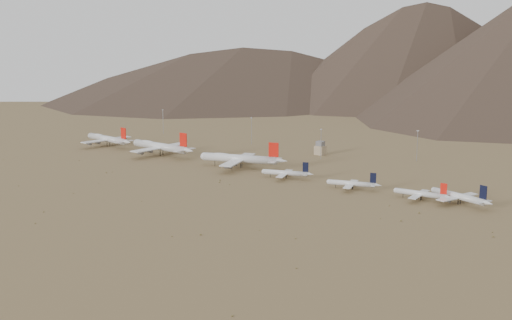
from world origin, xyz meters
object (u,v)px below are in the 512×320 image
Objects in this scene: widebody_east at (240,159)px; narrowbody_b at (353,184)px; narrowbody_a at (287,173)px; widebody_west at (108,139)px; control_tower at (320,149)px; widebody_centre at (161,146)px.

widebody_east reaches higher than narrowbody_b.
widebody_west is at bearing 157.15° from narrowbody_a.
narrowbody_a is 1.03× the size of narrowbody_b.
narrowbody_b reaches higher than control_tower.
control_tower is at bearing 40.76° from widebody_centre.
widebody_west is 161.62m from widebody_east.
widebody_centre is at bearing 160.28° from narrowbody_b.
narrowbody_b is 3.04× the size of control_tower.
narrowbody_a is at bearing 163.07° from narrowbody_b.
widebody_west is at bearing -179.65° from widebody_centre.
narrowbody_b is (193.57, -10.25, -3.63)m from widebody_centre.
widebody_centre reaches higher than widebody_east.
narrowbody_a is at bearing -72.43° from control_tower.
narrowbody_b is at bearing -48.48° from control_tower.
widebody_centre reaches higher than widebody_west.
widebody_east reaches higher than control_tower.
widebody_east is at bearing 149.94° from narrowbody_a.
widebody_east reaches higher than widebody_west.
narrowbody_a is at bearing 1.86° from widebody_west.
narrowbody_a is 54.45m from narrowbody_b.
widebody_east is at bearing 4.17° from widebody_west.
control_tower is (20.68, 85.76, -2.12)m from widebody_east.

